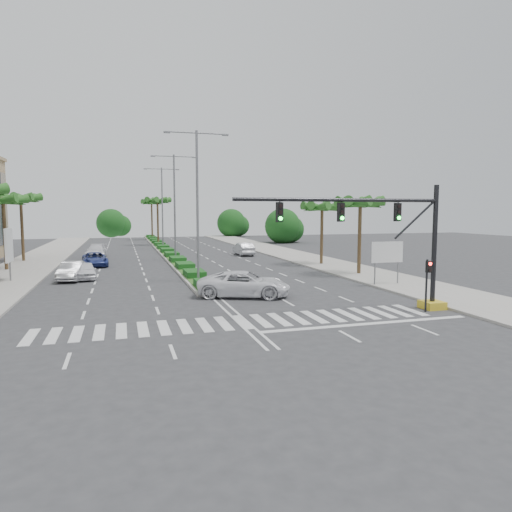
{
  "coord_description": "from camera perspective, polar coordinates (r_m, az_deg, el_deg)",
  "views": [
    {
      "loc": [
        -5.87,
        -22.29,
        5.71
      ],
      "look_at": [
        1.9,
        3.99,
        3.0
      ],
      "focal_mm": 32.0,
      "sensor_mm": 36.0,
      "label": 1
    }
  ],
  "objects": [
    {
      "name": "ground",
      "position": [
        23.75,
        -1.69,
        -8.27
      ],
      "size": [
        160.0,
        160.0,
        0.0
      ],
      "primitive_type": "plane",
      "color": "#333335",
      "rests_on": "ground"
    },
    {
      "name": "footpath_right",
      "position": [
        47.59,
        9.93,
        -1.24
      ],
      "size": [
        6.0,
        120.0,
        0.15
      ],
      "primitive_type": "cube",
      "color": "gray",
      "rests_on": "ground"
    },
    {
      "name": "footpath_left",
      "position": [
        43.67,
        -28.69,
        -2.47
      ],
      "size": [
        6.0,
        120.0,
        0.15
      ],
      "primitive_type": "cube",
      "color": "gray",
      "rests_on": "ground"
    },
    {
      "name": "median",
      "position": [
        67.78,
        -11.46,
        0.78
      ],
      "size": [
        2.2,
        75.0,
        0.2
      ],
      "primitive_type": "cube",
      "color": "gray",
      "rests_on": "ground"
    },
    {
      "name": "median_grass",
      "position": [
        67.77,
        -11.46,
        0.88
      ],
      "size": [
        1.8,
        75.0,
        0.04
      ],
      "primitive_type": "cube",
      "color": "#21541D",
      "rests_on": "median"
    },
    {
      "name": "signal_gantry",
      "position": [
        27.04,
        17.65,
        0.6
      ],
      "size": [
        12.6,
        1.2,
        7.2
      ],
      "color": "gold",
      "rests_on": "ground"
    },
    {
      "name": "pedestrian_signal",
      "position": [
        27.42,
        20.65,
        -2.4
      ],
      "size": [
        0.28,
        0.36,
        3.0
      ],
      "color": "black",
      "rests_on": "ground"
    },
    {
      "name": "direction_sign",
      "position": [
        36.1,
        16.06,
        0.25
      ],
      "size": [
        2.7,
        0.11,
        3.4
      ],
      "color": "slate",
      "rests_on": "ground"
    },
    {
      "name": "billboard_far",
      "position": [
        41.3,
        -28.51,
        1.14
      ],
      "size": [
        0.18,
        2.1,
        4.35
      ],
      "color": "slate",
      "rests_on": "ground"
    },
    {
      "name": "palm_left_far",
      "position": [
        49.45,
        -29.06,
        5.85
      ],
      "size": [
        4.57,
        4.68,
        7.35
      ],
      "color": "brown",
      "rests_on": "ground"
    },
    {
      "name": "palm_left_end",
      "position": [
        57.3,
        -27.34,
        6.19
      ],
      "size": [
        4.57,
        4.68,
        7.75
      ],
      "color": "brown",
      "rests_on": "ground"
    },
    {
      "name": "palm_right_near",
      "position": [
        41.62,
        12.9,
        6.18
      ],
      "size": [
        4.57,
        4.68,
        7.05
      ],
      "color": "brown",
      "rests_on": "ground"
    },
    {
      "name": "palm_right_far",
      "position": [
        48.75,
        8.26,
        5.82
      ],
      "size": [
        4.57,
        4.68,
        6.75
      ],
      "color": "brown",
      "rests_on": "ground"
    },
    {
      "name": "palm_median_a",
      "position": [
        77.53,
        -12.22,
        6.6
      ],
      "size": [
        4.57,
        4.68,
        8.05
      ],
      "color": "brown",
      "rests_on": "ground"
    },
    {
      "name": "palm_median_b",
      "position": [
        92.49,
        -12.92,
        6.41
      ],
      "size": [
        4.57,
        4.68,
        8.05
      ],
      "color": "brown",
      "rests_on": "ground"
    },
    {
      "name": "streetlight_near",
      "position": [
        36.78,
        -7.35,
        7.31
      ],
      "size": [
        5.1,
        0.25,
        12.0
      ],
      "color": "slate",
      "rests_on": "ground"
    },
    {
      "name": "streetlight_mid",
      "position": [
        52.63,
        -10.14,
        6.75
      ],
      "size": [
        5.1,
        0.25,
        12.0
      ],
      "color": "slate",
      "rests_on": "ground"
    },
    {
      "name": "streetlight_far",
      "position": [
        68.55,
        -11.64,
        6.44
      ],
      "size": [
        5.1,
        0.25,
        12.0
      ],
      "color": "slate",
      "rests_on": "ground"
    },
    {
      "name": "car_parked_a",
      "position": [
        40.89,
        -20.53,
        -1.75
      ],
      "size": [
        2.01,
        4.27,
        1.41
      ],
      "primitive_type": "imported",
      "rotation": [
        0.0,
        0.0,
        0.09
      ],
      "color": "white",
      "rests_on": "ground"
    },
    {
      "name": "car_parked_b",
      "position": [
        40.7,
        -22.03,
        -1.75
      ],
      "size": [
        2.15,
        4.82,
        1.54
      ],
      "primitive_type": "imported",
      "rotation": [
        0.0,
        0.0,
        -0.12
      ],
      "color": "#AEADB2",
      "rests_on": "ground"
    },
    {
      "name": "car_parked_c",
      "position": [
        50.15,
        -19.49,
        -0.4
      ],
      "size": [
        2.94,
        5.39,
        1.43
      ],
      "primitive_type": "imported",
      "rotation": [
        0.0,
        0.0,
        0.11
      ],
      "color": "navy",
      "rests_on": "ground"
    },
    {
      "name": "car_parked_d",
      "position": [
        59.09,
        -19.32,
        0.56
      ],
      "size": [
        2.6,
        5.66,
        1.6
      ],
      "primitive_type": "imported",
      "rotation": [
        0.0,
        0.0,
        -0.07
      ],
      "color": "white",
      "rests_on": "ground"
    },
    {
      "name": "car_crossing",
      "position": [
        30.49,
        -1.47,
        -3.52
      ],
      "size": [
        6.75,
        4.85,
        1.71
      ],
      "primitive_type": "imported",
      "rotation": [
        0.0,
        0.0,
        1.2
      ],
      "color": "white",
      "rests_on": "ground"
    },
    {
      "name": "car_right",
      "position": [
        59.05,
        -1.57,
        0.9
      ],
      "size": [
        1.85,
        5.05,
        1.65
      ],
      "primitive_type": "imported",
      "rotation": [
        0.0,
        0.0,
        3.16
      ],
      "color": "#BCBCC1",
      "rests_on": "ground"
    }
  ]
}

